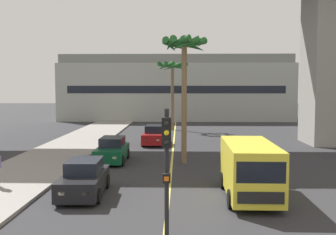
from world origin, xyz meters
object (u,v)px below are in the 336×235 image
Objects in this scene: delivery_van at (250,168)px; palm_tree_near_median at (184,56)px; car_queue_front at (154,136)px; palm_tree_mid_median at (172,72)px; car_queue_second at (84,179)px; car_queue_third at (112,151)px; traffic_light_median_near at (167,166)px.

palm_tree_near_median is (-2.72, 7.68, 5.34)m from delivery_van.
palm_tree_mid_median is (1.29, 11.08, 5.63)m from car_queue_front.
car_queue_second and car_queue_third have the same top height.
car_queue_second is 7.81m from car_queue_third.
car_queue_second is at bearing 178.04° from delivery_van.
car_queue_front and car_queue_third have the same top height.
palm_tree_near_median is at bearing -4.69° from car_queue_third.
car_queue_third is (-2.19, -7.80, 0.00)m from car_queue_front.
car_queue_second is at bearing -97.32° from palm_tree_mid_median.
traffic_light_median_near is at bearing -116.52° from delivery_van.
delivery_van is at bearing 63.48° from traffic_light_median_near.
palm_tree_near_median is (4.52, -0.37, 5.90)m from car_queue_third.
palm_tree_near_median reaches higher than car_queue_second.
palm_tree_mid_median reaches higher than car_queue_third.
palm_tree_mid_median reaches higher than traffic_light_median_near.
delivery_van is 27.66m from palm_tree_mid_median.
palm_tree_near_median is at bearing -86.94° from palm_tree_mid_median.
car_queue_front is 1.01× the size of car_queue_third.
palm_tree_mid_median is at bearing 97.93° from delivery_van.
car_queue_third is at bearing 175.31° from palm_tree_near_median.
palm_tree_mid_median is (-1.03, 19.25, -0.27)m from palm_tree_near_median.
traffic_light_median_near is 33.82m from palm_tree_mid_median.
car_queue_front is at bearing -96.66° from palm_tree_mid_median.
palm_tree_mid_median is at bearing 79.54° from car_queue_third.
delivery_van is at bearing -70.51° from palm_tree_near_median.
car_queue_second is 27.49m from palm_tree_mid_median.
delivery_van reaches higher than car_queue_front.
car_queue_third is at bearing 104.83° from traffic_light_median_near.
palm_tree_mid_median is (-3.75, 26.94, 5.07)m from delivery_van.
car_queue_front is at bearing 105.88° from palm_tree_near_median.
car_queue_second is at bearing -120.94° from palm_tree_near_median.
car_queue_third is 0.78× the size of delivery_van.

